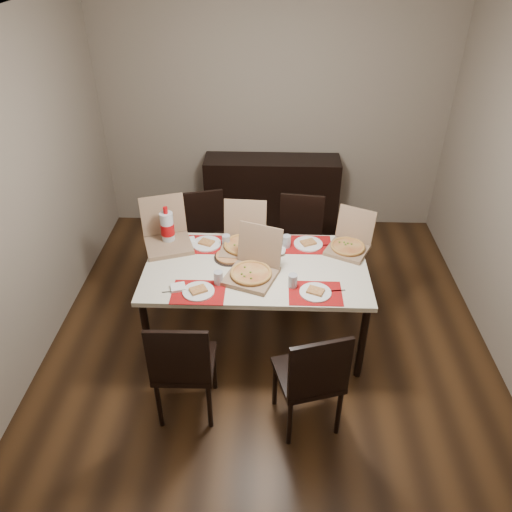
% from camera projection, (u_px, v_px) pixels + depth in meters
% --- Properties ---
extents(ground, '(3.80, 4.00, 0.02)m').
position_uv_depth(ground, '(269.00, 331.00, 4.51)').
color(ground, '#3E2613').
rests_on(ground, ground).
extents(room_walls, '(3.84, 4.02, 2.62)m').
position_uv_depth(room_walls, '(273.00, 127.00, 3.89)').
color(room_walls, gray).
rests_on(room_walls, ground).
extents(sideboard, '(1.50, 0.40, 0.90)m').
position_uv_depth(sideboard, '(272.00, 196.00, 5.72)').
color(sideboard, black).
rests_on(sideboard, ground).
extents(dining_table, '(1.80, 1.00, 0.75)m').
position_uv_depth(dining_table, '(256.00, 273.00, 4.07)').
color(dining_table, beige).
rests_on(dining_table, ground).
extents(chair_near_left, '(0.43, 0.43, 0.93)m').
position_uv_depth(chair_near_left, '(183.00, 365.00, 3.46)').
color(chair_near_left, black).
rests_on(chair_near_left, ground).
extents(chair_near_right, '(0.52, 0.52, 0.93)m').
position_uv_depth(chair_near_right, '(312.00, 377.00, 3.37)').
color(chair_near_right, black).
rests_on(chair_near_right, ground).
extents(chair_far_left, '(0.52, 0.52, 0.93)m').
position_uv_depth(chair_far_left, '(205.00, 235.00, 4.89)').
color(chair_far_left, black).
rests_on(chair_far_left, ground).
extents(chair_far_right, '(0.47, 0.47, 0.93)m').
position_uv_depth(chair_far_right, '(300.00, 239.00, 4.83)').
color(chair_far_right, black).
rests_on(chair_far_right, ground).
extents(setting_near_left, '(0.48, 0.30, 0.11)m').
position_uv_depth(setting_near_left, '(201.00, 288.00, 3.77)').
color(setting_near_left, '#A90B0E').
rests_on(setting_near_left, dining_table).
extents(setting_near_right, '(0.43, 0.30, 0.11)m').
position_uv_depth(setting_near_right, '(309.00, 289.00, 3.75)').
color(setting_near_right, '#A90B0E').
rests_on(setting_near_right, dining_table).
extents(setting_far_left, '(0.50, 0.30, 0.11)m').
position_uv_depth(setting_far_left, '(209.00, 243.00, 4.29)').
color(setting_far_left, '#A90B0E').
rests_on(setting_far_left, dining_table).
extents(setting_far_right, '(0.51, 0.30, 0.11)m').
position_uv_depth(setting_far_right, '(302.00, 243.00, 4.28)').
color(setting_far_right, '#A90B0E').
rests_on(setting_far_right, dining_table).
extents(napkin_loose, '(0.16, 0.16, 0.02)m').
position_uv_depth(napkin_loose, '(257.00, 273.00, 3.94)').
color(napkin_loose, white).
rests_on(napkin_loose, dining_table).
extents(pizza_box_center, '(0.48, 0.51, 0.37)m').
position_uv_depth(pizza_box_center, '(253.00, 270.00, 3.89)').
color(pizza_box_center, '#88694E').
rests_on(pizza_box_center, dining_table).
extents(pizza_box_right, '(0.45, 0.46, 0.32)m').
position_uv_depth(pizza_box_right, '(349.00, 244.00, 4.21)').
color(pizza_box_right, '#88694E').
rests_on(pizza_box_right, dining_table).
extents(pizza_box_left, '(0.50, 0.52, 0.38)m').
position_uv_depth(pizza_box_left, '(167.00, 238.00, 4.28)').
color(pizza_box_left, '#88694E').
rests_on(pizza_box_left, dining_table).
extents(pizza_box_extra, '(0.39, 0.43, 0.37)m').
position_uv_depth(pizza_box_extra, '(243.00, 242.00, 4.23)').
color(pizza_box_extra, '#88694E').
rests_on(pizza_box_extra, dining_table).
extents(faina_plate, '(0.26, 0.26, 0.03)m').
position_uv_depth(faina_plate, '(230.00, 257.00, 4.13)').
color(faina_plate, black).
rests_on(faina_plate, dining_table).
extents(dip_bowl, '(0.14, 0.14, 0.03)m').
position_uv_depth(dip_bowl, '(278.00, 251.00, 4.19)').
color(dip_bowl, white).
rests_on(dip_bowl, dining_table).
extents(soda_bottle, '(0.12, 0.12, 0.35)m').
position_uv_depth(soda_bottle, '(167.00, 228.00, 4.25)').
color(soda_bottle, silver).
rests_on(soda_bottle, dining_table).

